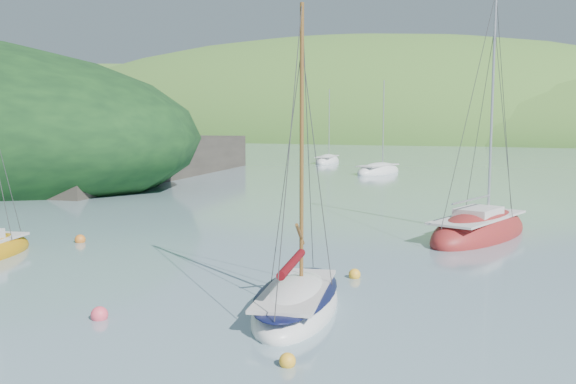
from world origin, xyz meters
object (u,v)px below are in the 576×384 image
at_px(sloop_red, 479,232).
at_px(distant_sloop_c, 327,161).
at_px(daysailer_white, 297,303).
at_px(distant_sloop_a, 378,172).

relative_size(sloop_red, distant_sloop_c, 1.24).
height_order(daysailer_white, distant_sloop_c, distant_sloop_c).
bearing_deg(sloop_red, distant_sloop_c, 134.02).
height_order(sloop_red, distant_sloop_c, sloop_red).
distance_m(distant_sloop_a, distant_sloop_c, 15.89).
relative_size(daysailer_white, distant_sloop_a, 0.93).
relative_size(distant_sloop_a, distant_sloop_c, 1.02).
relative_size(daysailer_white, distant_sloop_c, 0.95).
height_order(sloop_red, distant_sloop_a, sloop_red).
bearing_deg(distant_sloop_c, sloop_red, -68.01).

